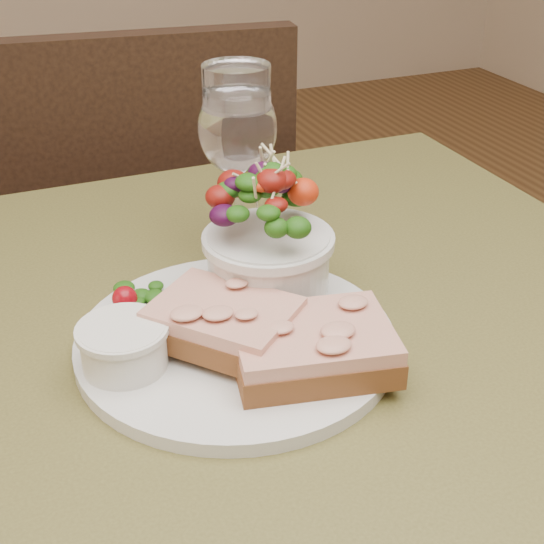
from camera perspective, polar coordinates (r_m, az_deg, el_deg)
name	(u,v)px	position (r m, az deg, el deg)	size (l,w,h in m)	color
cafe_table	(270,434)	(0.70, -0.18, -12.08)	(0.80, 0.80, 0.75)	#46431E
chair_far	(156,344)	(1.44, -8.75, -5.35)	(0.47, 0.47, 0.90)	black
dinner_plate	(236,340)	(0.63, -2.74, -5.15)	(0.26, 0.26, 0.01)	silver
sandwich_front	(313,346)	(0.59, 3.07, -5.59)	(0.14, 0.11, 0.03)	#492813
sandwich_back	(224,322)	(0.60, -3.63, -3.76)	(0.13, 0.14, 0.03)	#492813
ramekin	(124,344)	(0.59, -11.11, -5.37)	(0.07, 0.07, 0.04)	silver
salad_bowl	(268,236)	(0.65, -0.29, 2.69)	(0.11, 0.11, 0.13)	silver
garnish	(134,296)	(0.67, -10.33, -1.77)	(0.05, 0.04, 0.02)	#153D0B
wine_glass	(238,134)	(0.73, -2.60, 10.35)	(0.08, 0.08, 0.18)	white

